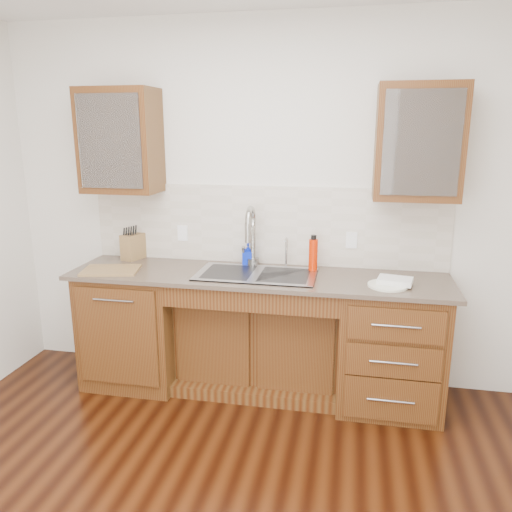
% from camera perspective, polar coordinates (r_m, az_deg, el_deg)
% --- Properties ---
extents(wall_back, '(4.00, 0.10, 2.70)m').
position_cam_1_polar(wall_back, '(3.81, 1.17, 5.85)').
color(wall_back, silver).
rests_on(wall_back, ground).
extents(base_cabinet_left, '(0.70, 0.62, 0.88)m').
position_cam_1_polar(base_cabinet_left, '(4.00, -13.49, -7.70)').
color(base_cabinet_left, '#593014').
rests_on(base_cabinet_left, ground).
extents(base_cabinet_center, '(1.20, 0.44, 0.70)m').
position_cam_1_polar(base_cabinet_center, '(3.84, 0.38, -9.70)').
color(base_cabinet_center, '#593014').
rests_on(base_cabinet_center, ground).
extents(base_cabinet_right, '(0.70, 0.62, 0.88)m').
position_cam_1_polar(base_cabinet_right, '(3.67, 15.05, -9.83)').
color(base_cabinet_right, '#593014').
rests_on(base_cabinet_right, ground).
extents(countertop, '(2.70, 0.65, 0.03)m').
position_cam_1_polar(countertop, '(3.55, 0.08, -2.33)').
color(countertop, '#84705B').
rests_on(countertop, base_cabinet_left).
extents(backsplash, '(2.70, 0.02, 0.59)m').
position_cam_1_polar(backsplash, '(3.78, 1.00, 3.54)').
color(backsplash, beige).
rests_on(backsplash, wall_back).
extents(sink, '(0.84, 0.46, 0.19)m').
position_cam_1_polar(sink, '(3.56, 0.03, -3.47)').
color(sink, '#9E9EA5').
rests_on(sink, countertop).
extents(faucet, '(0.04, 0.04, 0.40)m').
position_cam_1_polar(faucet, '(3.71, -0.34, 1.85)').
color(faucet, '#999993').
rests_on(faucet, countertop).
extents(filter_tap, '(0.02, 0.02, 0.24)m').
position_cam_1_polar(filter_tap, '(3.70, 3.49, 0.51)').
color(filter_tap, '#999993').
rests_on(filter_tap, countertop).
extents(upper_cabinet_left, '(0.55, 0.34, 0.75)m').
position_cam_1_polar(upper_cabinet_left, '(3.89, -15.21, 12.56)').
color(upper_cabinet_left, '#593014').
rests_on(upper_cabinet_left, wall_back).
extents(upper_cabinet_right, '(0.55, 0.34, 0.75)m').
position_cam_1_polar(upper_cabinet_right, '(3.51, 18.07, 12.22)').
color(upper_cabinet_right, '#593014').
rests_on(upper_cabinet_right, wall_back).
extents(outlet_left, '(0.08, 0.01, 0.12)m').
position_cam_1_polar(outlet_left, '(3.94, -8.38, 2.60)').
color(outlet_left, white).
rests_on(outlet_left, backsplash).
extents(outlet_right, '(0.08, 0.01, 0.12)m').
position_cam_1_polar(outlet_right, '(3.72, 10.86, 1.79)').
color(outlet_right, white).
rests_on(outlet_right, backsplash).
extents(soap_bottle, '(0.08, 0.08, 0.17)m').
position_cam_1_polar(soap_bottle, '(3.77, -0.91, 0.21)').
color(soap_bottle, '#0720BB').
rests_on(soap_bottle, countertop).
extents(water_bottle, '(0.08, 0.08, 0.24)m').
position_cam_1_polar(water_bottle, '(3.61, 6.55, 0.07)').
color(water_bottle, '#C51F00').
rests_on(water_bottle, countertop).
extents(plate, '(0.27, 0.27, 0.01)m').
position_cam_1_polar(plate, '(3.38, 14.80, -3.27)').
color(plate, silver).
rests_on(plate, countertop).
extents(dish_towel, '(0.25, 0.20, 0.03)m').
position_cam_1_polar(dish_towel, '(3.41, 15.60, -2.73)').
color(dish_towel, silver).
rests_on(dish_towel, plate).
extents(knife_block, '(0.16, 0.21, 0.20)m').
position_cam_1_polar(knife_block, '(4.05, -13.87, 1.06)').
color(knife_block, brown).
rests_on(knife_block, countertop).
extents(cutting_board, '(0.44, 0.35, 0.02)m').
position_cam_1_polar(cutting_board, '(3.76, -16.23, -1.56)').
color(cutting_board, brown).
rests_on(cutting_board, countertop).
extents(cup_left_a, '(0.17, 0.17, 0.11)m').
position_cam_1_polar(cup_left_a, '(3.92, -16.25, 11.84)').
color(cup_left_a, white).
rests_on(cup_left_a, upper_cabinet_left).
extents(cup_left_b, '(0.12, 0.12, 0.08)m').
position_cam_1_polar(cup_left_b, '(3.87, -14.49, 11.75)').
color(cup_left_b, silver).
rests_on(cup_left_b, upper_cabinet_left).
extents(cup_right_a, '(0.16, 0.16, 0.10)m').
position_cam_1_polar(cup_right_a, '(3.51, 16.85, 11.46)').
color(cup_right_a, white).
rests_on(cup_right_a, upper_cabinet_right).
extents(cup_right_b, '(0.12, 0.12, 0.09)m').
position_cam_1_polar(cup_right_b, '(3.53, 19.50, 11.18)').
color(cup_right_b, white).
rests_on(cup_right_b, upper_cabinet_right).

